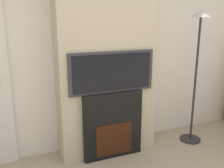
% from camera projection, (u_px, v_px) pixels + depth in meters
% --- Properties ---
extents(wall_back, '(6.00, 0.06, 2.70)m').
position_uv_depth(wall_back, '(100.00, 46.00, 3.20)').
color(wall_back, silver).
rests_on(wall_back, ground_plane).
extents(chimney_breast, '(1.22, 0.36, 2.70)m').
position_uv_depth(chimney_breast, '(106.00, 48.00, 3.01)').
color(chimney_breast, '#BCAD8E').
rests_on(chimney_breast, ground_plane).
extents(fireplace, '(0.75, 0.15, 0.84)m').
position_uv_depth(fireplace, '(112.00, 125.00, 3.08)').
color(fireplace, black).
rests_on(fireplace, ground_plane).
extents(television, '(1.05, 0.07, 0.49)m').
position_uv_depth(television, '(112.00, 72.00, 2.91)').
color(television, '#2D2D33').
rests_on(television, fireplace).
extents(floor_lamp, '(0.28, 0.28, 1.80)m').
position_uv_depth(floor_lamp, '(198.00, 54.00, 3.27)').
color(floor_lamp, '#262628').
rests_on(floor_lamp, ground_plane).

